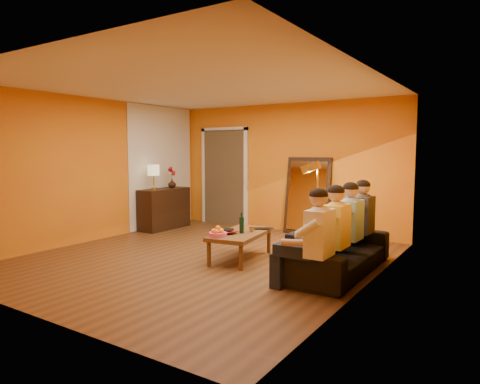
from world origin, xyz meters
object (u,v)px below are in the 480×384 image
Objects in this scene: table_lamp at (154,177)px; person_mid_left at (337,234)px; coffee_table at (241,246)px; person_mid_right at (351,227)px; mirror_frame at (307,196)px; dog at (308,255)px; person_far_left at (320,242)px; vase at (172,184)px; tumbler at (252,229)px; sofa at (339,249)px; floor_lamp at (317,209)px; person_far_right at (363,222)px; wine_bottle at (242,223)px; sideboard at (164,209)px; laptop at (263,229)px.

table_lamp is 0.42× the size of person_mid_left.
coffee_table is 1.00× the size of person_mid_right.
mirror_frame is 2.95m from dog.
vase is (-4.37, 2.38, 0.33)m from person_far_left.
coffee_table is at bearing -135.00° from tumbler.
sofa is at bearing 49.79° from dog.
table_lamp is at bearing 169.62° from floor_lamp.
person_far_right is (0.13, 0.65, 0.30)m from sofa.
dog is at bearing -10.62° from wine_bottle.
person_mid_left is at bearing -90.00° from person_far_right.
wine_bottle is at bearing -53.74° from coffee_table.
sideboard is 0.97× the size of person_mid_left.
vase is (-3.57, 0.55, 0.22)m from floor_lamp.
mirror_frame reaches higher than person_mid_left.
vase reaches higher than dog.
person_far_left and person_mid_left have the same top height.
table_lamp is at bearing 162.94° from tumbler.
floor_lamp reaches higher than sideboard.
table_lamp reaches higher than person_far_left.
table_lamp is 0.86× the size of dog.
laptop is (0.18, 0.35, 0.22)m from coffee_table.
sideboard is 0.97× the size of person_mid_right.
dog is 6.40× the size of tumbler.
wine_bottle is 1.70× the size of vase.
sideboard is 4.86m from person_far_left.
person_far_right is at bearing -9.43° from vase.
mirror_frame is 3.01m from sideboard.
floor_lamp is at bearing 38.83° from sofa.
tumbler is (-1.35, -0.06, 0.15)m from sofa.
tumbler is at bearing 149.38° from dog.
sofa is 1.05m from person_far_left.
vase is (-4.37, 0.73, 0.33)m from person_far_right.
dog is at bearing -82.39° from floor_lamp.
floor_lamp is 1.08m from person_mid_right.
person_mid_right is 13.20× the size of tumbler.
mirror_frame is 2.64m from person_mid_right.
sideboard is at bearing 75.13° from sofa.
floor_lamp is at bearing -60.36° from mirror_frame.
table_lamp is 5.52× the size of tumbler.
sideboard is at bearing 131.57° from laptop.
floor_lamp is at bearing 15.96° from laptop.
mirror_frame is at bearing 21.16° from sideboard.
tumbler is (-1.48, 0.39, -0.15)m from person_mid_left.
person_far_left is (1.58, -3.21, -0.15)m from mirror_frame.
tumbler reaches higher than laptop.
coffee_table is at bearing -29.34° from vase.
wine_bottle reaches higher than coffee_table.
person_mid_left is 1.10m from person_far_right.
person_far_right is (1.58, -1.56, -0.15)m from mirror_frame.
wine_bottle is (-1.42, -0.23, 0.27)m from sofa.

